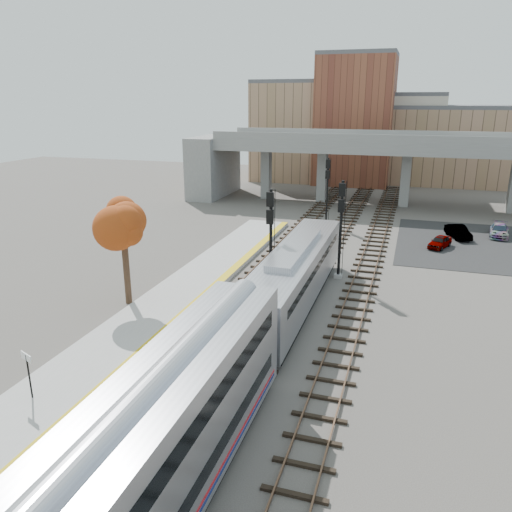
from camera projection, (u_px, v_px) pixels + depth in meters
The scene contains 16 objects.
ground at pixel (243, 358), 27.37m from camera, with size 160.00×160.00×0.00m, color #47423D.
platform at pixel (127, 337), 29.40m from camera, with size 4.50×60.00×0.35m, color #9E9E99.
yellow_strip at pixel (156, 339), 28.80m from camera, with size 0.70×60.00×0.01m, color yellow.
tracks at pixel (307, 282), 38.44m from camera, with size 10.70×95.00×0.25m.
overpass at pixel (390, 161), 65.10m from camera, with size 54.00×12.00×9.50m.
buildings_far at pixel (377, 134), 85.14m from camera, with size 43.00×21.00×20.60m.
parking_lot at pixel (471, 244), 48.78m from camera, with size 14.00×18.00×0.04m, color black.
locomotive at pixel (295, 275), 33.59m from camera, with size 3.02×19.05×4.10m.
signal_mast_near at pixel (270, 243), 34.81m from camera, with size 0.60×0.64×7.77m.
signal_mast_mid at pixel (340, 230), 38.45m from camera, with size 0.60×0.64×7.75m.
signal_mast_far at pixel (327, 191), 55.82m from camera, with size 0.60×0.64×7.40m.
station_sign at pixel (28, 366), 22.68m from camera, with size 0.85×0.39×2.27m.
tree at pixel (123, 226), 33.16m from camera, with size 3.60×3.60×7.42m.
car_a at pixel (440, 242), 47.41m from camera, with size 1.36×3.38×1.15m, color #99999E.
car_b at pixel (458, 232), 50.64m from camera, with size 1.39×3.98×1.31m, color #99999E.
car_c at pixel (499, 231), 51.25m from camera, with size 1.74×4.29×1.25m, color #99999E.
Camera 1 is at (8.06, -23.05, 13.60)m, focal length 35.00 mm.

